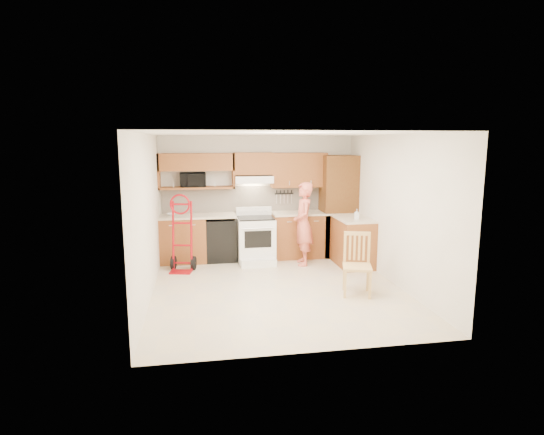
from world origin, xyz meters
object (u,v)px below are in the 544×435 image
object	(u,v)px
hand_truck	(181,237)
dining_chair	(357,265)
person	(303,224)
microwave	(193,180)
range	(256,236)

from	to	relation	value
hand_truck	dining_chair	world-z (taller)	hand_truck
hand_truck	dining_chair	xyz separation A→B (m)	(2.75, -1.75, -0.16)
person	dining_chair	bearing A→B (deg)	17.22
microwave	dining_chair	bearing A→B (deg)	-47.59
microwave	range	xyz separation A→B (m)	(1.21, -0.43, -1.10)
range	person	size ratio (longest dim) A/B	0.66
person	range	bearing A→B (deg)	-104.60
range	dining_chair	bearing A→B (deg)	-58.52
person	microwave	bearing A→B (deg)	-105.13
range	hand_truck	xyz separation A→B (m)	(-1.44, -0.38, 0.12)
microwave	person	distance (m)	2.36
hand_truck	dining_chair	bearing A→B (deg)	-20.02
person	hand_truck	world-z (taller)	person
range	microwave	bearing A→B (deg)	160.25
person	dining_chair	distance (m)	1.90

